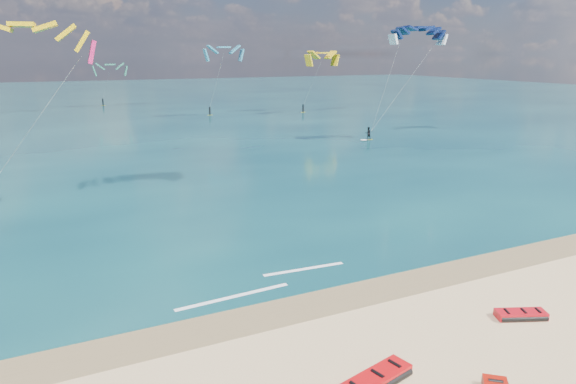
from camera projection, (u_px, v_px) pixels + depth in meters
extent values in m
plane|color=tan|center=(123.00, 156.00, 52.88)|extent=(320.00, 320.00, 0.00)
cube|color=brown|center=(262.00, 316.00, 20.67)|extent=(320.00, 2.40, 0.01)
cube|color=#0A2F3B|center=(77.00, 104.00, 108.58)|extent=(320.00, 200.00, 0.04)
cube|color=gold|center=(368.00, 139.00, 62.88)|extent=(1.26, 0.69, 0.05)
imported|color=black|center=(368.00, 133.00, 62.68)|extent=(0.81, 0.66, 1.52)
cylinder|color=black|center=(371.00, 131.00, 62.49)|extent=(0.48, 0.17, 0.04)
cube|color=white|center=(234.00, 297.00, 22.20)|extent=(5.25, 0.52, 0.01)
cube|color=white|center=(304.00, 269.00, 25.05)|extent=(4.19, 0.54, 0.01)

